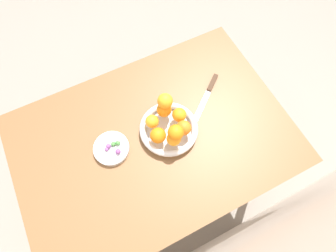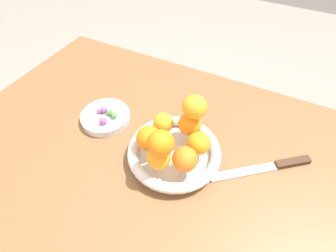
# 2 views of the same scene
# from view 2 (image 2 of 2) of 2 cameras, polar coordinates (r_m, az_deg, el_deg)

# --- Properties ---
(ground_plane) EXTENTS (6.00, 6.00, 0.00)m
(ground_plane) POSITION_cam_2_polar(r_m,az_deg,el_deg) (1.36, -2.12, -24.16)
(ground_plane) COLOR gray
(dining_table) EXTENTS (1.10, 0.76, 0.74)m
(dining_table) POSITION_cam_2_polar(r_m,az_deg,el_deg) (0.77, -3.46, -8.77)
(dining_table) COLOR brown
(dining_table) RESTS_ON ground_plane
(fruit_bowl) EXTENTS (0.23, 0.23, 0.04)m
(fruit_bowl) POSITION_cam_2_polar(r_m,az_deg,el_deg) (0.66, 1.28, -5.87)
(fruit_bowl) COLOR silver
(fruit_bowl) RESTS_ON dining_table
(candy_dish) EXTENTS (0.14, 0.14, 0.02)m
(candy_dish) POSITION_cam_2_polar(r_m,az_deg,el_deg) (0.78, -13.43, 1.90)
(candy_dish) COLOR silver
(candy_dish) RESTS_ON dining_table
(orange_0) EXTENTS (0.06, 0.06, 0.06)m
(orange_0) POSITION_cam_2_polar(r_m,az_deg,el_deg) (0.62, 6.68, -3.77)
(orange_0) COLOR orange
(orange_0) RESTS_ON fruit_bowl
(orange_1) EXTENTS (0.06, 0.06, 0.06)m
(orange_1) POSITION_cam_2_polar(r_m,az_deg,el_deg) (0.66, 4.76, 0.41)
(orange_1) COLOR orange
(orange_1) RESTS_ON fruit_bowl
(orange_2) EXTENTS (0.05, 0.05, 0.05)m
(orange_2) POSITION_cam_2_polar(r_m,az_deg,el_deg) (0.66, -1.04, 0.71)
(orange_2) COLOR orange
(orange_2) RESTS_ON fruit_bowl
(orange_3) EXTENTS (0.06, 0.06, 0.06)m
(orange_3) POSITION_cam_2_polar(r_m,az_deg,el_deg) (0.63, -4.19, -2.68)
(orange_3) COLOR orange
(orange_3) RESTS_ON fruit_bowl
(orange_4) EXTENTS (0.05, 0.05, 0.05)m
(orange_4) POSITION_cam_2_polar(r_m,az_deg,el_deg) (0.59, -2.02, -6.95)
(orange_4) COLOR orange
(orange_4) RESTS_ON fruit_bowl
(orange_5) EXTENTS (0.06, 0.06, 0.06)m
(orange_5) POSITION_cam_2_polar(r_m,az_deg,el_deg) (0.59, 3.67, -7.21)
(orange_5) COLOR orange
(orange_5) RESTS_ON fruit_bowl
(orange_6) EXTENTS (0.06, 0.06, 0.06)m
(orange_6) POSITION_cam_2_polar(r_m,az_deg,el_deg) (0.55, -1.58, -3.75)
(orange_6) COLOR orange
(orange_6) RESTS_ON orange_4
(orange_7) EXTENTS (0.06, 0.06, 0.06)m
(orange_7) POSITION_cam_2_polar(r_m,az_deg,el_deg) (0.62, 5.81, 4.14)
(orange_7) COLOR orange
(orange_7) RESTS_ON orange_1
(candy_ball_0) EXTENTS (0.02, 0.02, 0.02)m
(candy_ball_0) POSITION_cam_2_polar(r_m,az_deg,el_deg) (0.74, -13.80, 1.21)
(candy_ball_0) COLOR #8C4C99
(candy_ball_0) RESTS_ON candy_dish
(candy_ball_1) EXTENTS (0.02, 0.02, 0.02)m
(candy_ball_1) POSITION_cam_2_polar(r_m,az_deg,el_deg) (0.76, -12.57, 2.92)
(candy_ball_1) COLOR #4C9947
(candy_ball_1) RESTS_ON candy_dish
(candy_ball_2) EXTENTS (0.02, 0.02, 0.02)m
(candy_ball_2) POSITION_cam_2_polar(r_m,az_deg,el_deg) (0.77, -13.80, 3.40)
(candy_ball_2) COLOR #8C4C99
(candy_ball_2) RESTS_ON candy_dish
(candy_ball_3) EXTENTS (0.01, 0.01, 0.01)m
(candy_ball_3) POSITION_cam_2_polar(r_m,az_deg,el_deg) (0.77, -14.73, 3.16)
(candy_ball_3) COLOR #8C4C99
(candy_ball_3) RESTS_ON candy_dish
(candy_ball_4) EXTENTS (0.02, 0.02, 0.02)m
(candy_ball_4) POSITION_cam_2_polar(r_m,az_deg,el_deg) (0.75, -11.69, 2.33)
(candy_ball_4) COLOR #4C9947
(candy_ball_4) RESTS_ON candy_dish
(knife) EXTENTS (0.22, 0.18, 0.01)m
(knife) POSITION_cam_2_polar(r_m,az_deg,el_deg) (0.70, 21.26, -8.28)
(knife) COLOR #3F2819
(knife) RESTS_ON dining_table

